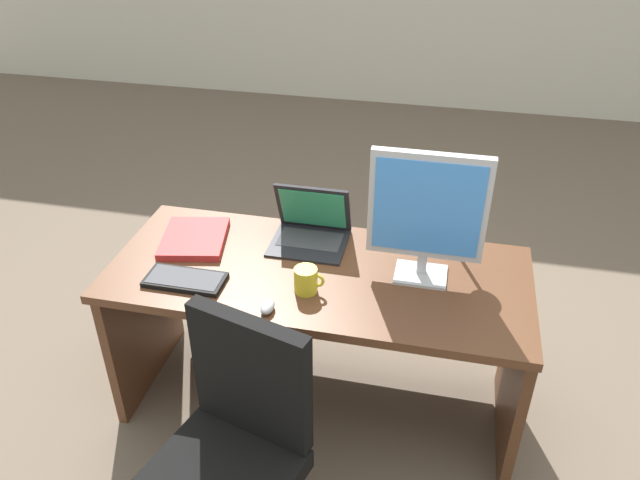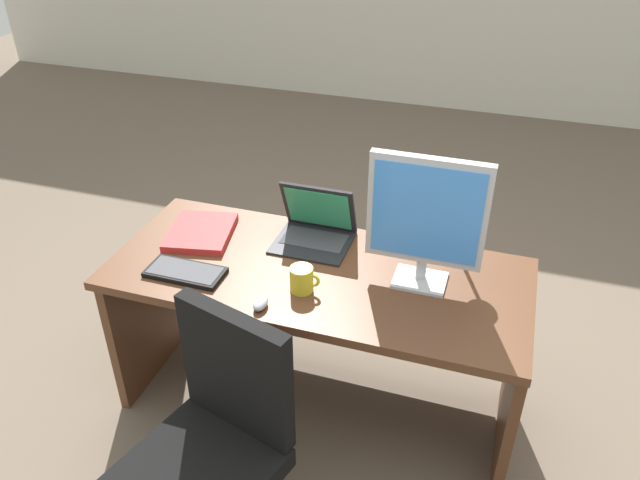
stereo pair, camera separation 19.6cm
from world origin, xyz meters
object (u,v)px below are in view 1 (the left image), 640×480
Objects in this scene: coffee_mug at (306,280)px; office_chair at (231,471)px; desk at (321,305)px; monitor at (427,211)px; laptop at (311,223)px; desk_lamp at (463,194)px; book at (194,238)px; mouse at (268,307)px; keyboard at (185,280)px.

coffee_mug is 0.13× the size of office_chair.
office_chair is at bearing -101.10° from desk.
monitor is 0.55m from laptop.
monitor is 1.36× the size of desk_lamp.
office_chair is (0.41, -0.79, -0.39)m from book.
mouse reaches higher than book.
desk is at bearing -66.00° from laptop.
book is at bearing 156.79° from coffee_mug.
book is (-0.44, 0.38, -0.00)m from mouse.
mouse is 0.73× the size of coffee_mug.
keyboard is 1.12m from desk_lamp.
book is at bearing 138.99° from mouse.
monitor reaches higher than laptop.
mouse is 0.09× the size of office_chair.
coffee_mug is (-0.01, -0.19, 0.26)m from desk.
laptop is at bearing 85.91° from office_chair.
keyboard is (-0.48, -0.23, 0.22)m from desk.
monitor is 0.67m from mouse.
mouse is 0.87m from desk_lamp.
desk_lamp is at bearing 20.27° from desk.
office_chair is at bearing -56.85° from keyboard.
monitor reaches higher than mouse.
book is at bearing 175.30° from desk.
monitor is at bearing -2.61° from book.
desk is 0.74m from desk_lamp.
desk is at bearing -179.68° from monitor.
keyboard is 0.86× the size of book.
laptop is at bearing -178.72° from desk_lamp.
desk is 5.42× the size of keyboard.
office_chair is at bearing -62.55° from book.
desk_lamp is at bearing 23.06° from keyboard.
mouse is at bearing -94.56° from laptop.
mouse is (-0.12, -0.33, 0.23)m from desk.
keyboard is 2.64× the size of coffee_mug.
keyboard is at bearing -74.63° from book.
desk is 14.31× the size of coffee_mug.
laptop reaches higher than office_chair.
desk is 4.68× the size of book.
keyboard reaches higher than desk.
desk is 0.42m from mouse.
laptop is 0.35× the size of office_chair.
desk_lamp is 1.12m from book.
desk_lamp is at bearing 35.39° from coffee_mug.
laptop is at bearing 45.95° from keyboard.
coffee_mug is (-0.53, -0.38, -0.23)m from desk_lamp.
monitor is at bearing 32.90° from mouse.
desk_lamp is 0.69m from coffee_mug.
desk is 1.83× the size of office_chair.
keyboard is (-0.40, -0.41, -0.06)m from laptop.
office_chair is at bearing -93.52° from mouse.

